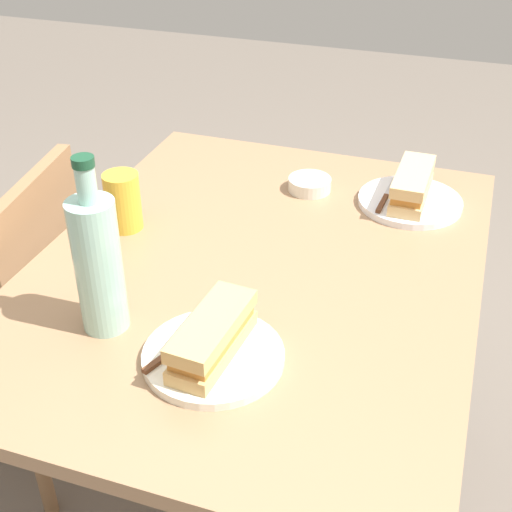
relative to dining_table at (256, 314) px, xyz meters
name	(u,v)px	position (x,y,z in m)	size (l,w,h in m)	color
dining_table	(256,314)	(0.00, 0.00, 0.00)	(1.09, 0.84, 0.76)	#997251
chair_far	(15,313)	(0.01, 0.62, -0.16)	(0.45, 0.45, 0.85)	#936B47
plate_near	(213,356)	(-0.28, -0.02, 0.13)	(0.23, 0.23, 0.01)	silver
baguette_sandwich_near	(212,336)	(-0.28, -0.02, 0.17)	(0.20, 0.09, 0.07)	tan
knife_near	(180,346)	(-0.29, 0.03, 0.14)	(0.17, 0.07, 0.01)	silver
plate_far	(410,202)	(0.34, -0.25, 0.13)	(0.23, 0.23, 0.01)	white
baguette_sandwich_far	(412,185)	(0.34, -0.25, 0.17)	(0.20, 0.07, 0.07)	#DBB77A
knife_far	(386,196)	(0.33, -0.19, 0.14)	(0.18, 0.02, 0.01)	silver
water_bottle	(98,263)	(-0.26, 0.18, 0.25)	(0.08, 0.08, 0.31)	#99C6B7
beer_glass	(123,201)	(0.05, 0.31, 0.18)	(0.07, 0.07, 0.12)	gold
olive_bowl	(310,184)	(0.33, -0.02, 0.14)	(0.10, 0.10, 0.03)	silver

